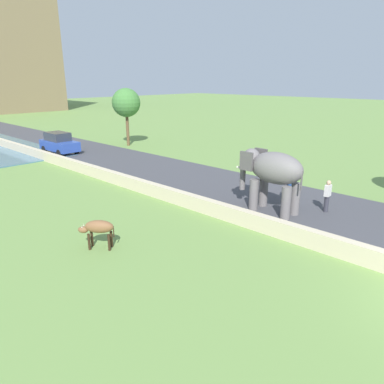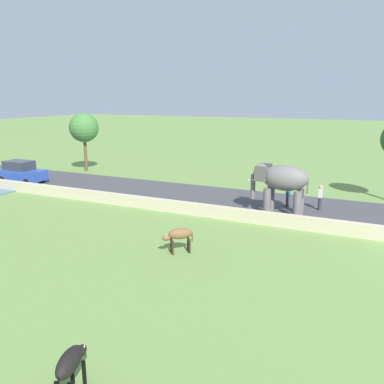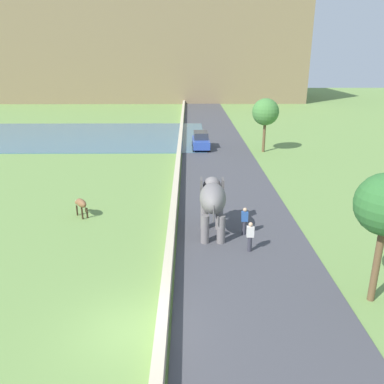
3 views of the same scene
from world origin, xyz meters
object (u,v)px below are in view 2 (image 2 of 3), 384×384
Objects in this scene: person_trailing at (320,197)px; car_blue at (21,172)px; cow_black at (71,363)px; cow_brown at (179,235)px; elephant at (281,181)px; person_beside_elephant at (288,194)px.

car_blue is at bearing 94.41° from person_trailing.
car_blue is 2.84× the size of cow_black.
cow_brown is at bearing 153.94° from person_trailing.
car_blue is 26.10m from cow_black.
elephant is at bearing -89.98° from car_blue.
elephant reaches higher than person_beside_elephant.
person_beside_elephant reaches higher than cow_black.
cow_brown is at bearing -113.24° from car_blue.
cow_black is (-16.75, -20.01, -0.06)m from car_blue.
person_beside_elephant is (1.75, -0.12, -1.16)m from elephant.
person_beside_elephant is 18.53m from cow_black.
person_beside_elephant is 1.15× the size of cow_black.
cow_brown is at bearing 163.94° from person_beside_elephant.
cow_black is at bearing 176.68° from person_beside_elephant.
person_trailing is 10.73m from cow_brown.
car_blue is 3.13× the size of cow_brown.
car_blue reaches higher than person_trailing.
elephant reaches higher than cow_brown.
elephant is 16.82m from cow_black.
cow_brown is (-7.87, -18.32, -0.06)m from car_blue.
person_trailing is at bearing -9.26° from cow_black.
person_trailing is 1.15× the size of cow_black.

